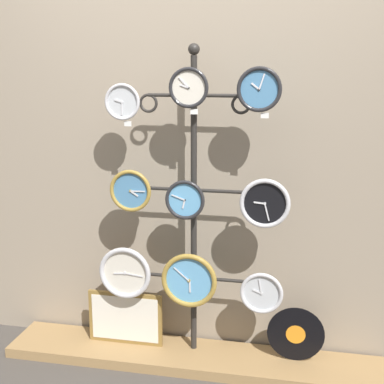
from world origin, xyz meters
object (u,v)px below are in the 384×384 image
(vinyl_record, at_px, (296,334))
(clock_middle_left, at_px, (131,191))
(clock_bottom_right, at_px, (262,293))
(clock_middle_center, at_px, (185,200))
(clock_middle_right, at_px, (265,203))
(clock_bottom_center, at_px, (189,280))
(picture_frame, at_px, (125,318))
(clock_top_center, at_px, (189,88))
(display_stand, at_px, (194,257))
(clock_top_right, at_px, (259,89))
(clock_bottom_left, at_px, (125,273))
(clock_top_left, at_px, (123,102))

(vinyl_record, bearing_deg, clock_middle_left, -176.44)
(clock_middle_left, distance_m, clock_bottom_right, 0.92)
(clock_middle_center, bearing_deg, vinyl_record, 7.64)
(clock_middle_right, relative_size, clock_bottom_center, 0.84)
(picture_frame, bearing_deg, clock_top_center, -10.00)
(display_stand, distance_m, clock_middle_right, 0.55)
(clock_top_center, height_order, clock_middle_center, clock_top_center)
(clock_top_right, height_order, clock_bottom_left, clock_top_right)
(display_stand, height_order, clock_bottom_right, display_stand)
(clock_top_left, distance_m, clock_middle_left, 0.49)
(display_stand, xyz_separation_m, clock_bottom_left, (-0.38, -0.09, -0.09))
(clock_top_right, bearing_deg, clock_bottom_center, 179.48)
(clock_bottom_left, bearing_deg, clock_top_center, -1.04)
(clock_middle_right, height_order, clock_bottom_center, clock_middle_right)
(clock_middle_left, relative_size, clock_middle_center, 1.09)
(clock_middle_right, bearing_deg, picture_frame, 174.02)
(clock_bottom_right, bearing_deg, clock_top_left, 179.81)
(clock_top_left, xyz_separation_m, clock_bottom_center, (0.37, -0.02, -0.98))
(clock_top_center, xyz_separation_m, vinyl_record, (0.60, 0.08, -1.37))
(clock_bottom_right, bearing_deg, clock_middle_right, -80.51)
(clock_bottom_center, height_order, clock_bottom_right, clock_bottom_center)
(clock_bottom_left, relative_size, clock_bottom_center, 0.97)
(clock_top_left, distance_m, picture_frame, 1.29)
(clock_middle_left, bearing_deg, picture_frame, 143.75)
(clock_top_right, bearing_deg, display_stand, 163.54)
(display_stand, distance_m, vinyl_record, 0.72)
(clock_top_right, xyz_separation_m, clock_middle_center, (-0.38, 0.00, -0.59))
(clock_middle_left, xyz_separation_m, clock_middle_center, (0.32, -0.03, -0.03))
(clock_bottom_center, bearing_deg, clock_middle_center, -174.77)
(clock_top_left, distance_m, clock_middle_center, 0.62)
(clock_top_left, bearing_deg, clock_bottom_center, -3.46)
(clock_bottom_right, bearing_deg, display_stand, 168.31)
(display_stand, height_order, clock_middle_center, display_stand)
(clock_middle_center, bearing_deg, clock_middle_right, -0.92)
(clock_middle_center, bearing_deg, clock_top_left, 176.01)
(display_stand, height_order, clock_top_right, display_stand)
(clock_middle_left, bearing_deg, clock_top_right, -2.16)
(clock_middle_right, xyz_separation_m, picture_frame, (-0.82, 0.09, -0.78))
(clock_top_left, relative_size, vinyl_record, 0.61)
(display_stand, xyz_separation_m, clock_middle_left, (-0.34, -0.08, 0.39))
(clock_bottom_right, distance_m, picture_frame, 0.86)
(clock_middle_center, height_order, vinyl_record, clock_middle_center)
(clock_middle_right, xyz_separation_m, vinyl_record, (0.19, 0.09, -0.78))
(clock_top_right, relative_size, picture_frame, 0.50)
(clock_top_right, height_order, clock_middle_center, clock_top_right)
(display_stand, xyz_separation_m, clock_middle_right, (0.40, -0.11, 0.36))
(clock_middle_center, bearing_deg, clock_top_right, -0.20)
(picture_frame, bearing_deg, display_stand, 3.46)
(vinyl_record, bearing_deg, clock_top_left, -176.52)
(display_stand, xyz_separation_m, clock_middle_center, (-0.03, -0.10, 0.36))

